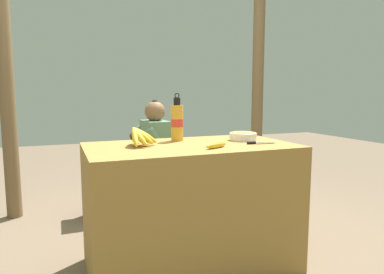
% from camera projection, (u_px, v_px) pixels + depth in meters
% --- Properties ---
extents(ground_plane, '(12.00, 12.00, 0.00)m').
position_uv_depth(ground_plane, '(191.00, 266.00, 2.21)').
color(ground_plane, '#75604C').
extents(market_counter, '(1.26, 0.70, 0.79)m').
position_uv_depth(market_counter, '(191.00, 207.00, 2.16)').
color(market_counter, olive).
rests_on(market_counter, ground_plane).
extents(banana_bunch_ripe, '(0.18, 0.26, 0.13)m').
position_uv_depth(banana_bunch_ripe, '(139.00, 136.00, 2.04)').
color(banana_bunch_ripe, '#4C381E').
rests_on(banana_bunch_ripe, market_counter).
extents(serving_bowl, '(0.18, 0.18, 0.06)m').
position_uv_depth(serving_bowl, '(243.00, 136.00, 2.30)').
color(serving_bowl, white).
rests_on(serving_bowl, market_counter).
extents(water_bottle, '(0.08, 0.08, 0.32)m').
position_uv_depth(water_bottle, '(177.00, 122.00, 2.27)').
color(water_bottle, gold).
rests_on(water_bottle, market_counter).
extents(loose_banana_front, '(0.18, 0.12, 0.04)m').
position_uv_depth(loose_banana_front, '(216.00, 145.00, 1.97)').
color(loose_banana_front, gold).
rests_on(loose_banana_front, market_counter).
extents(knife, '(0.19, 0.04, 0.02)m').
position_uv_depth(knife, '(257.00, 142.00, 2.13)').
color(knife, '#BCBCC1').
rests_on(knife, market_counter).
extents(wooden_bench, '(1.38, 0.32, 0.39)m').
position_uv_depth(wooden_bench, '(158.00, 177.00, 3.24)').
color(wooden_bench, brown).
rests_on(wooden_bench, ground_plane).
extents(seated_vendor, '(0.41, 0.39, 1.05)m').
position_uv_depth(seated_vendor, '(151.00, 149.00, 3.14)').
color(seated_vendor, '#232328').
rests_on(seated_vendor, ground_plane).
extents(banana_bunch_green, '(0.17, 0.25, 0.13)m').
position_uv_depth(banana_bunch_green, '(199.00, 161.00, 3.37)').
color(banana_bunch_green, '#4C381E').
rests_on(banana_bunch_green, wooden_bench).
extents(support_post_near, '(0.13, 0.13, 2.45)m').
position_uv_depth(support_post_near, '(6.00, 80.00, 2.95)').
color(support_post_near, brown).
rests_on(support_post_near, ground_plane).
extents(support_post_far, '(0.13, 0.13, 2.45)m').
position_uv_depth(support_post_far, '(258.00, 83.00, 3.87)').
color(support_post_far, brown).
rests_on(support_post_far, ground_plane).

